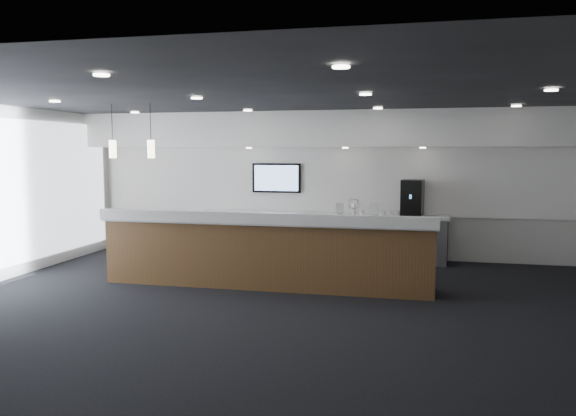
# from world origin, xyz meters

# --- Properties ---
(ground) EXTENTS (10.00, 10.00, 0.00)m
(ground) POSITION_xyz_m (0.00, 0.00, 0.00)
(ground) COLOR black
(ground) RESTS_ON ground
(ceiling) EXTENTS (10.00, 8.00, 0.02)m
(ceiling) POSITION_xyz_m (0.00, 0.00, 3.00)
(ceiling) COLOR black
(ceiling) RESTS_ON back_wall
(back_wall) EXTENTS (10.00, 0.02, 3.00)m
(back_wall) POSITION_xyz_m (0.00, 4.00, 1.50)
(back_wall) COLOR silver
(back_wall) RESTS_ON ground
(soffit_bulkhead) EXTENTS (10.00, 0.90, 0.70)m
(soffit_bulkhead) POSITION_xyz_m (0.00, 3.55, 2.65)
(soffit_bulkhead) COLOR white
(soffit_bulkhead) RESTS_ON back_wall
(alcove_panel) EXTENTS (9.80, 0.06, 1.40)m
(alcove_panel) POSITION_xyz_m (0.00, 3.97, 1.60)
(alcove_panel) COLOR white
(alcove_panel) RESTS_ON back_wall
(back_credenza) EXTENTS (5.06, 0.66, 0.95)m
(back_credenza) POSITION_xyz_m (-0.00, 3.64, 0.48)
(back_credenza) COLOR gray
(back_credenza) RESTS_ON ground
(wall_tv) EXTENTS (1.05, 0.08, 0.62)m
(wall_tv) POSITION_xyz_m (-1.00, 3.91, 1.65)
(wall_tv) COLOR black
(wall_tv) RESTS_ON back_wall
(pendant_left) EXTENTS (0.12, 0.12, 0.30)m
(pendant_left) POSITION_xyz_m (-2.40, 0.80, 2.25)
(pendant_left) COLOR beige
(pendant_left) RESTS_ON ceiling
(pendant_right) EXTENTS (0.12, 0.12, 0.30)m
(pendant_right) POSITION_xyz_m (-3.10, 0.80, 2.25)
(pendant_right) COLOR beige
(pendant_right) RESTS_ON ceiling
(ceiling_can_lights) EXTENTS (7.00, 5.00, 0.02)m
(ceiling_can_lights) POSITION_xyz_m (0.00, 0.00, 2.97)
(ceiling_can_lights) COLOR white
(ceiling_can_lights) RESTS_ON ceiling
(service_counter) EXTENTS (5.46, 0.90, 1.49)m
(service_counter) POSITION_xyz_m (-0.49, 1.14, 0.57)
(service_counter) COLOR brown
(service_counter) RESTS_ON ground
(coffee_machine) EXTENTS (0.46, 0.56, 0.71)m
(coffee_machine) POSITION_xyz_m (1.83, 3.64, 1.30)
(coffee_machine) COLOR black
(coffee_machine) RESTS_ON back_credenza
(info_sign_left) EXTENTS (0.16, 0.06, 0.23)m
(info_sign_left) POSITION_xyz_m (0.39, 3.56, 1.06)
(info_sign_left) COLOR white
(info_sign_left) RESTS_ON back_credenza
(info_sign_right) EXTENTS (0.19, 0.05, 0.26)m
(info_sign_right) POSITION_xyz_m (1.09, 3.52, 1.08)
(info_sign_right) COLOR white
(info_sign_right) RESTS_ON back_credenza
(cup_0) EXTENTS (0.10, 0.10, 0.10)m
(cup_0) POSITION_xyz_m (1.54, 3.58, 1.00)
(cup_0) COLOR white
(cup_0) RESTS_ON back_credenza
(cup_1) EXTENTS (0.14, 0.14, 0.10)m
(cup_1) POSITION_xyz_m (1.40, 3.58, 1.00)
(cup_1) COLOR white
(cup_1) RESTS_ON back_credenza
(cup_2) EXTENTS (0.13, 0.13, 0.10)m
(cup_2) POSITION_xyz_m (1.26, 3.58, 1.00)
(cup_2) COLOR white
(cup_2) RESTS_ON back_credenza
(cup_3) EXTENTS (0.13, 0.13, 0.10)m
(cup_3) POSITION_xyz_m (1.12, 3.58, 1.00)
(cup_3) COLOR white
(cup_3) RESTS_ON back_credenza
(cup_4) EXTENTS (0.14, 0.14, 0.10)m
(cup_4) POSITION_xyz_m (0.98, 3.58, 1.00)
(cup_4) COLOR white
(cup_4) RESTS_ON back_credenza
(cup_5) EXTENTS (0.11, 0.11, 0.10)m
(cup_5) POSITION_xyz_m (0.84, 3.58, 1.00)
(cup_5) COLOR white
(cup_5) RESTS_ON back_credenza
(cup_6) EXTENTS (0.14, 0.14, 0.10)m
(cup_6) POSITION_xyz_m (0.70, 3.58, 1.00)
(cup_6) COLOR white
(cup_6) RESTS_ON back_credenza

